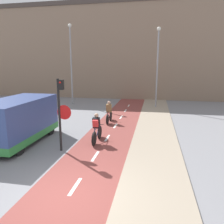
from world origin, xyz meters
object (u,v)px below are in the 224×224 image
street_lamp_sidewalk (158,60)px  cyclist_far (109,113)px  van (18,121)px  traffic_light_pole (61,107)px  street_lamp_far (71,57)px  cyclist_near (97,129)px

street_lamp_sidewalk → cyclist_far: street_lamp_sidewalk is taller
cyclist_far → van: size_ratio=0.38×
traffic_light_pole → cyclist_far: bearing=78.6°
street_lamp_far → street_lamp_sidewalk: street_lamp_far is taller
street_lamp_far → cyclist_far: size_ratio=4.42×
cyclist_near → cyclist_far: bearing=92.7°
traffic_light_pole → cyclist_far: 5.73m
traffic_light_pole → van: (-2.68, 0.66, -0.96)m
street_lamp_far → cyclist_near: size_ratio=4.31×
cyclist_far → van: van is taller
street_lamp_sidewalk → van: (-6.98, -11.13, -3.29)m
street_lamp_sidewalk → street_lamp_far: bearing=177.5°
street_lamp_far → cyclist_near: (5.47, -10.75, -4.01)m
traffic_light_pole → cyclist_near: bearing=47.4°
street_lamp_far → cyclist_far: bearing=-51.8°
street_lamp_far → street_lamp_sidewalk: 8.51m
street_lamp_sidewalk → cyclist_near: street_lamp_sidewalk is taller
cyclist_near → street_lamp_far: bearing=117.0°
street_lamp_far → cyclist_near: bearing=-63.0°
street_lamp_far → van: street_lamp_far is taller
traffic_light_pole → van: 2.92m
street_lamp_far → van: size_ratio=1.68×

